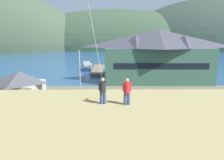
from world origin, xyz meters
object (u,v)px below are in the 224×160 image
(harbor_lodge, at_px, (158,55))
(moored_boat_outer_mooring, at_px, (110,71))
(parked_car_front_row_red, at_px, (149,98))
(parking_light_pole, at_px, (80,71))
(parked_car_mid_row_far, at_px, (211,113))
(storage_shed_waterside, at_px, (121,70))
(parked_car_mid_row_center, at_px, (199,100))
(person_kite_flyer, at_px, (103,90))
(moored_boat_inner_slip, at_px, (87,66))
(parked_car_corner_spot, at_px, (19,112))
(parked_car_back_row_left, at_px, (65,97))
(parked_car_lone_by_shed, at_px, (77,115))
(moored_boat_wharfside, at_px, (87,67))
(parked_car_mid_row_near, at_px, (101,96))
(storage_shed_near_lot, at_px, (20,88))
(wharf_dock, at_px, (98,70))
(parked_car_front_row_end, at_px, (153,114))
(person_companion, at_px, (127,91))

(harbor_lodge, distance_m, moored_boat_outer_mooring, 14.54)
(parked_car_front_row_red, xyz_separation_m, parking_light_pole, (-10.74, 3.58, 3.39))
(parked_car_mid_row_far, xyz_separation_m, parked_car_front_row_red, (-6.35, 6.06, 0.00))
(harbor_lodge, bearing_deg, storage_shed_waterside, 177.25)
(parked_car_mid_row_center, height_order, person_kite_flyer, person_kite_flyer)
(moored_boat_inner_slip, height_order, parked_car_corner_spot, moored_boat_inner_slip)
(moored_boat_inner_slip, relative_size, parked_car_back_row_left, 1.69)
(parked_car_lone_by_shed, bearing_deg, moored_boat_wharfside, 94.43)
(parked_car_mid_row_near, bearing_deg, parking_light_pole, 140.46)
(parked_car_mid_row_far, xyz_separation_m, parked_car_corner_spot, (-23.29, 0.54, 0.00))
(storage_shed_near_lot, xyz_separation_m, moored_boat_outer_mooring, (13.17, 23.94, -1.94))
(storage_shed_near_lot, distance_m, parked_car_front_row_red, 19.00)
(storage_shed_waterside, relative_size, parked_car_front_row_red, 1.24)
(parked_car_mid_row_near, distance_m, person_kite_flyer, 18.03)
(harbor_lodge, relative_size, parking_light_pole, 3.09)
(storage_shed_near_lot, height_order, parked_car_front_row_red, storage_shed_near_lot)
(storage_shed_near_lot, height_order, moored_boat_inner_slip, storage_shed_near_lot)
(storage_shed_waterside, relative_size, parked_car_lone_by_shed, 1.28)
(parked_car_mid_row_center, distance_m, person_kite_flyer, 20.78)
(wharf_dock, relative_size, parked_car_back_row_left, 3.39)
(parked_car_front_row_end, distance_m, parked_car_mid_row_center, 9.01)
(parked_car_mid_row_near, bearing_deg, moored_boat_outer_mooring, 86.45)
(parked_car_mid_row_center, bearing_deg, moored_boat_wharfside, 122.10)
(storage_shed_near_lot, bearing_deg, parked_car_front_row_red, 0.37)
(parked_car_lone_by_shed, xyz_separation_m, parked_car_corner_spot, (-7.11, 0.86, 0.00))
(parked_car_mid_row_center, bearing_deg, moored_boat_inner_slip, 121.22)
(parked_car_back_row_left, bearing_deg, moored_boat_inner_slip, 90.11)
(wharf_dock, distance_m, parked_car_front_row_red, 28.64)
(parked_car_front_row_end, bearing_deg, person_companion, -111.78)
(moored_boat_outer_mooring, xyz_separation_m, parked_car_lone_by_shed, (-4.08, -30.19, 0.34))
(storage_shed_waterside, relative_size, parked_car_front_row_end, 1.26)
(wharf_dock, height_order, person_kite_flyer, person_kite_flyer)
(parked_car_mid_row_center, relative_size, person_kite_flyer, 2.28)
(storage_shed_waterside, xyz_separation_m, parking_light_pole, (-7.22, -11.46, 2.00))
(parked_car_mid_row_center, bearing_deg, parking_light_pole, 164.20)
(harbor_lodge, distance_m, person_kite_flyer, 32.82)
(parked_car_back_row_left, bearing_deg, storage_shed_waterside, 58.07)
(parked_car_lone_by_shed, distance_m, parked_car_front_row_red, 11.72)
(parked_car_mid_row_far, relative_size, person_kite_flyer, 2.26)
(moored_boat_outer_mooring, distance_m, parked_car_lone_by_shed, 30.47)
(parked_car_mid_row_far, bearing_deg, parked_car_lone_by_shed, -178.86)
(parked_car_front_row_end, bearing_deg, parked_car_back_row_left, 150.00)
(storage_shed_near_lot, relative_size, parked_car_back_row_left, 1.52)
(moored_boat_outer_mooring, height_order, parking_light_pole, parking_light_pole)
(storage_shed_near_lot, bearing_deg, parked_car_mid_row_center, -2.80)
(parked_car_front_row_red, distance_m, parking_light_pole, 11.82)
(parked_car_front_row_red, bearing_deg, person_kite_flyer, -111.16)
(storage_shed_waterside, bearing_deg, moored_boat_inner_slip, 120.22)
(parked_car_mid_row_far, relative_size, parked_car_front_row_end, 0.98)
(parked_car_corner_spot, height_order, parked_car_front_row_red, same)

